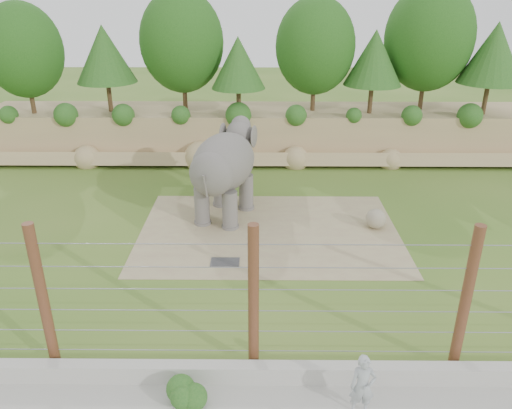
{
  "coord_description": "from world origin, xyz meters",
  "views": [
    {
      "loc": [
        0.15,
        -14.36,
        8.84
      ],
      "look_at": [
        0.0,
        2.0,
        1.6
      ],
      "focal_mm": 35.0,
      "sensor_mm": 36.0,
      "label": 1
    }
  ],
  "objects_px": {
    "elephant": "(224,175)",
    "stone_ball": "(376,219)",
    "barrier_fence": "(254,300)",
    "zookeeper": "(363,386)"
  },
  "relations": [
    {
      "from": "barrier_fence",
      "to": "zookeeper",
      "type": "height_order",
      "value": "barrier_fence"
    },
    {
      "from": "elephant",
      "to": "stone_ball",
      "type": "xyz_separation_m",
      "value": [
        6.0,
        -1.08,
        -1.41
      ]
    },
    {
      "from": "elephant",
      "to": "zookeeper",
      "type": "distance_m",
      "value": 11.08
    },
    {
      "from": "elephant",
      "to": "barrier_fence",
      "type": "height_order",
      "value": "barrier_fence"
    },
    {
      "from": "elephant",
      "to": "stone_ball",
      "type": "height_order",
      "value": "elephant"
    },
    {
      "from": "elephant",
      "to": "stone_ball",
      "type": "relative_size",
      "value": 5.7
    },
    {
      "from": "stone_ball",
      "to": "barrier_fence",
      "type": "bearing_deg",
      "value": -120.9
    },
    {
      "from": "elephant",
      "to": "zookeeper",
      "type": "bearing_deg",
      "value": -52.75
    },
    {
      "from": "stone_ball",
      "to": "zookeeper",
      "type": "height_order",
      "value": "zookeeper"
    },
    {
      "from": "elephant",
      "to": "zookeeper",
      "type": "xyz_separation_m",
      "value": [
        3.71,
        -10.39,
        -1.04
      ]
    }
  ]
}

